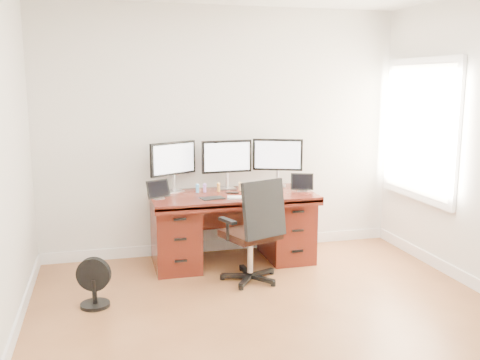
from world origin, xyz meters
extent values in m
plane|color=brown|center=(0.00, 0.00, 0.00)|extent=(4.50, 4.50, 0.00)
cube|color=silver|center=(0.00, 2.25, 1.35)|extent=(4.00, 0.10, 2.70)
cube|color=white|center=(1.97, 1.50, 1.40)|extent=(0.04, 1.30, 1.50)
cube|color=white|center=(1.95, 1.50, 1.40)|extent=(0.01, 1.15, 1.35)
cube|color=#521910|center=(0.00, 1.80, 0.72)|extent=(1.70, 0.80, 0.05)
cube|color=#521910|center=(-0.60, 1.83, 0.35)|extent=(0.45, 0.70, 0.70)
cube|color=#521910|center=(0.60, 1.83, 0.35)|extent=(0.45, 0.70, 0.70)
cube|color=#3E110B|center=(0.00, 2.10, 0.50)|extent=(0.74, 0.03, 0.40)
cylinder|color=black|center=(0.04, 1.26, 0.04)|extent=(0.69, 0.69, 0.08)
cylinder|color=silver|center=(0.04, 1.26, 0.27)|extent=(0.06, 0.06, 0.39)
cube|color=black|center=(0.04, 1.26, 0.46)|extent=(0.59, 0.58, 0.07)
cube|color=black|center=(0.11, 1.06, 0.75)|extent=(0.43, 0.20, 0.53)
cube|color=black|center=(-0.21, 1.17, 0.64)|extent=(0.14, 0.24, 0.03)
cube|color=black|center=(0.28, 1.35, 0.64)|extent=(0.14, 0.24, 0.03)
cylinder|color=black|center=(-1.42, 1.00, 0.02)|extent=(0.25, 0.25, 0.03)
cylinder|color=black|center=(-1.42, 1.00, 0.14)|extent=(0.04, 0.04, 0.21)
cylinder|color=black|center=(-1.42, 1.00, 0.28)|extent=(0.30, 0.15, 0.29)
cube|color=silver|center=(-0.58, 2.07, 0.76)|extent=(0.22, 0.21, 0.01)
cylinder|color=silver|center=(-0.58, 2.07, 0.84)|extent=(0.04, 0.04, 0.18)
cube|color=black|center=(-0.58, 2.07, 1.10)|extent=(0.51, 0.28, 0.35)
cube|color=white|center=(-0.57, 2.05, 1.10)|extent=(0.45, 0.23, 0.30)
cube|color=silver|center=(0.00, 2.07, 0.76)|extent=(0.19, 0.15, 0.01)
cylinder|color=silver|center=(0.00, 2.07, 0.84)|extent=(0.04, 0.04, 0.18)
cube|color=black|center=(0.00, 2.07, 1.10)|extent=(0.55, 0.06, 0.35)
cube|color=white|center=(0.00, 2.05, 1.10)|extent=(0.50, 0.03, 0.30)
cube|color=silver|center=(0.58, 2.07, 0.76)|extent=(0.22, 0.20, 0.01)
cylinder|color=silver|center=(0.58, 2.07, 0.84)|extent=(0.04, 0.04, 0.18)
cube|color=black|center=(0.58, 2.07, 1.10)|extent=(0.52, 0.24, 0.35)
cube|color=white|center=(0.57, 2.05, 1.10)|extent=(0.47, 0.19, 0.30)
cube|color=silver|center=(-0.78, 1.75, 0.76)|extent=(0.12, 0.11, 0.01)
cube|color=black|center=(-0.78, 1.75, 0.85)|extent=(0.25, 0.15, 0.17)
cube|color=silver|center=(0.75, 1.75, 0.76)|extent=(0.12, 0.11, 0.01)
cube|color=black|center=(0.75, 1.75, 0.85)|extent=(0.25, 0.14, 0.17)
cube|color=silver|center=(0.03, 1.58, 0.76)|extent=(0.29, 0.17, 0.01)
cube|color=silver|center=(0.29, 1.64, 0.76)|extent=(0.14, 0.14, 0.01)
cube|color=black|center=(-0.25, 1.62, 0.76)|extent=(0.25, 0.18, 0.01)
cube|color=black|center=(0.00, 1.83, 0.76)|extent=(0.14, 0.09, 0.01)
cylinder|color=#4C9DE7|center=(-0.35, 1.95, 0.78)|extent=(0.03, 0.03, 0.06)
sphere|color=#4C9DE7|center=(-0.35, 1.95, 0.83)|extent=(0.04, 0.04, 0.04)
cylinder|color=#9A70CD|center=(-0.27, 1.95, 0.78)|extent=(0.03, 0.03, 0.06)
sphere|color=#9A70CD|center=(-0.27, 1.95, 0.83)|extent=(0.04, 0.04, 0.04)
cylinder|color=gold|center=(-0.12, 1.95, 0.78)|extent=(0.03, 0.03, 0.06)
sphere|color=gold|center=(-0.12, 1.95, 0.83)|extent=(0.04, 0.04, 0.04)
cylinder|color=#E7C07A|center=(0.12, 1.95, 0.78)|extent=(0.03, 0.03, 0.06)
sphere|color=#E7C07A|center=(0.12, 1.95, 0.83)|extent=(0.04, 0.04, 0.04)
camera|label=1|loc=(-1.30, -3.49, 1.91)|focal=40.00mm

